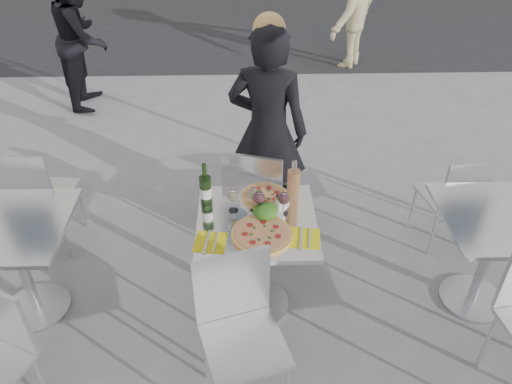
{
  "coord_description": "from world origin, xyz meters",
  "views": [
    {
      "loc": [
        -0.07,
        -2.33,
        2.65
      ],
      "look_at": [
        0.0,
        0.15,
        0.85
      ],
      "focal_mm": 35.0,
      "sensor_mm": 36.0,
      "label": 1
    }
  ],
  "objects_px": {
    "main_table": "(257,246)",
    "pizza_near": "(262,234)",
    "wineglass_red_a": "(259,198)",
    "napkin_left": "(210,242)",
    "wineglass_red_b": "(284,199)",
    "chair_far": "(256,193)",
    "carafe": "(293,185)",
    "chair_near": "(239,320)",
    "sugar_shaker": "(280,203)",
    "side_chair_rfar": "(456,194)",
    "wineglass_white_a": "(233,196)",
    "pedestrian_b": "(353,9)",
    "side_table_left": "(16,250)",
    "wineglass_white_b": "(253,194)",
    "side_table_right": "(493,242)",
    "pizza_far": "(265,197)",
    "napkin_right": "(304,238)",
    "pedestrian_a": "(81,37)",
    "side_chair_lfar": "(35,192)",
    "woman_diner": "(268,131)",
    "wine_bottle": "(206,189)",
    "salad_plate": "(266,212)"
  },
  "relations": [
    {
      "from": "main_table",
      "to": "wine_bottle",
      "type": "distance_m",
      "value": 0.48
    },
    {
      "from": "side_chair_lfar",
      "to": "pizza_far",
      "type": "relative_size",
      "value": 2.76
    },
    {
      "from": "woman_diner",
      "to": "chair_far",
      "type": "bearing_deg",
      "value": 90.89
    },
    {
      "from": "side_chair_lfar",
      "to": "wineglass_red_a",
      "type": "relative_size",
      "value": 5.8
    },
    {
      "from": "side_chair_rfar",
      "to": "wineglass_white_a",
      "type": "relative_size",
      "value": 5.27
    },
    {
      "from": "wineglass_white_a",
      "to": "pizza_far",
      "type": "bearing_deg",
      "value": 30.16
    },
    {
      "from": "side_table_right",
      "to": "carafe",
      "type": "height_order",
      "value": "carafe"
    },
    {
      "from": "main_table",
      "to": "pizza_far",
      "type": "distance_m",
      "value": 0.31
    },
    {
      "from": "carafe",
      "to": "woman_diner",
      "type": "bearing_deg",
      "value": 99.49
    },
    {
      "from": "side_table_right",
      "to": "pedestrian_a",
      "type": "relative_size",
      "value": 0.48
    },
    {
      "from": "wineglass_red_a",
      "to": "napkin_left",
      "type": "height_order",
      "value": "wineglass_red_a"
    },
    {
      "from": "wineglass_red_b",
      "to": "napkin_left",
      "type": "xyz_separation_m",
      "value": [
        -0.43,
        -0.26,
        -0.11
      ]
    },
    {
      "from": "chair_near",
      "to": "sugar_shaker",
      "type": "distance_m",
      "value": 0.77
    },
    {
      "from": "pizza_near",
      "to": "wineglass_red_a",
      "type": "relative_size",
      "value": 2.26
    },
    {
      "from": "wine_bottle",
      "to": "pedestrian_b",
      "type": "bearing_deg",
      "value": 67.8
    },
    {
      "from": "side_chair_lfar",
      "to": "wineglass_white_a",
      "type": "relative_size",
      "value": 5.8
    },
    {
      "from": "pedestrian_b",
      "to": "wine_bottle",
      "type": "relative_size",
      "value": 5.16
    },
    {
      "from": "salad_plate",
      "to": "wineglass_red_b",
      "type": "distance_m",
      "value": 0.14
    },
    {
      "from": "side_chair_rfar",
      "to": "salad_plate",
      "type": "xyz_separation_m",
      "value": [
        -1.43,
        -0.55,
        0.3
      ]
    },
    {
      "from": "chair_far",
      "to": "chair_near",
      "type": "bearing_deg",
      "value": 100.02
    },
    {
      "from": "side_table_right",
      "to": "pizza_far",
      "type": "height_order",
      "value": "pizza_far"
    },
    {
      "from": "wineglass_red_a",
      "to": "chair_near",
      "type": "bearing_deg",
      "value": -101.06
    },
    {
      "from": "chair_near",
      "to": "napkin_right",
      "type": "xyz_separation_m",
      "value": [
        0.38,
        0.42,
        0.21
      ]
    },
    {
      "from": "chair_near",
      "to": "side_chair_lfar",
      "type": "height_order",
      "value": "chair_near"
    },
    {
      "from": "pedestrian_a",
      "to": "wineglass_red_b",
      "type": "distance_m",
      "value": 3.76
    },
    {
      "from": "pizza_near",
      "to": "wineglass_white_a",
      "type": "distance_m",
      "value": 0.31
    },
    {
      "from": "woman_diner",
      "to": "wineglass_red_b",
      "type": "xyz_separation_m",
      "value": [
        0.06,
        -0.89,
        0.03
      ]
    },
    {
      "from": "sugar_shaker",
      "to": "wineglass_white_a",
      "type": "distance_m",
      "value": 0.29
    },
    {
      "from": "chair_near",
      "to": "napkin_left",
      "type": "relative_size",
      "value": 4.6
    },
    {
      "from": "pedestrian_a",
      "to": "napkin_left",
      "type": "height_order",
      "value": "pedestrian_a"
    },
    {
      "from": "wine_bottle",
      "to": "napkin_right",
      "type": "bearing_deg",
      "value": -30.72
    },
    {
      "from": "side_table_right",
      "to": "side_chair_lfar",
      "type": "relative_size",
      "value": 0.82
    },
    {
      "from": "chair_far",
      "to": "carafe",
      "type": "xyz_separation_m",
      "value": [
        0.22,
        -0.36,
        0.32
      ]
    },
    {
      "from": "chair_near",
      "to": "wineglass_white_a",
      "type": "xyz_separation_m",
      "value": [
        -0.03,
        0.69,
        0.31
      ]
    },
    {
      "from": "side_table_left",
      "to": "wineglass_white_b",
      "type": "bearing_deg",
      "value": 4.36
    },
    {
      "from": "pedestrian_b",
      "to": "carafe",
      "type": "height_order",
      "value": "pedestrian_b"
    },
    {
      "from": "main_table",
      "to": "pizza_near",
      "type": "distance_m",
      "value": 0.27
    },
    {
      "from": "side_chair_lfar",
      "to": "side_chair_rfar",
      "type": "height_order",
      "value": "side_chair_lfar"
    },
    {
      "from": "napkin_right",
      "to": "wineglass_red_a",
      "type": "bearing_deg",
      "value": 143.98
    },
    {
      "from": "side_table_left",
      "to": "pizza_near",
      "type": "relative_size",
      "value": 2.11
    },
    {
      "from": "pizza_near",
      "to": "sugar_shaker",
      "type": "bearing_deg",
      "value": 62.74
    },
    {
      "from": "side_table_right",
      "to": "napkin_right",
      "type": "height_order",
      "value": "napkin_right"
    },
    {
      "from": "napkin_left",
      "to": "napkin_right",
      "type": "bearing_deg",
      "value": 9.17
    },
    {
      "from": "chair_near",
      "to": "napkin_right",
      "type": "height_order",
      "value": "chair_near"
    },
    {
      "from": "side_table_right",
      "to": "wine_bottle",
      "type": "xyz_separation_m",
      "value": [
        -1.81,
        0.17,
        0.32
      ]
    },
    {
      "from": "side_table_right",
      "to": "sugar_shaker",
      "type": "xyz_separation_m",
      "value": [
        -1.35,
        0.09,
        0.26
      ]
    },
    {
      "from": "wine_bottle",
      "to": "side_table_right",
      "type": "bearing_deg",
      "value": -5.43
    },
    {
      "from": "main_table",
      "to": "chair_near",
      "type": "height_order",
      "value": "chair_near"
    },
    {
      "from": "side_table_right",
      "to": "carafe",
      "type": "xyz_separation_m",
      "value": [
        -1.27,
        0.2,
        0.33
      ]
    },
    {
      "from": "wine_bottle",
      "to": "pizza_near",
      "type": "bearing_deg",
      "value": -43.18
    }
  ]
}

